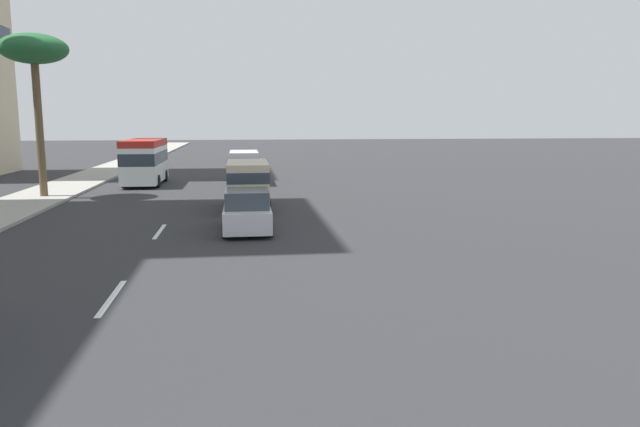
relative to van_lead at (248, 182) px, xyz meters
The scene contains 9 objects.
ground_plane 5.68m from the van_lead, 41.24° to the left, with size 198.00×198.00×0.00m, color #2D2D30.
sidewalk_right 12.64m from the van_lead, 70.75° to the left, with size 162.00×3.84×0.15m, color #9E9B93.
lane_stripe_mid 15.36m from the van_lead, 166.26° to the left, with size 3.20×0.16×0.01m, color silver.
lane_stripe_far 6.90m from the van_lead, 147.48° to the left, with size 3.20×0.16×0.01m, color silver.
van_lead is the anchor object (origin of this frame).
van_second 12.53m from the van_lead, ahead, with size 5.11×2.08×2.26m.
car_third 6.15m from the van_lead, behind, with size 4.10×1.94×1.71m.
minibus_fifth 14.33m from the van_lead, 28.95° to the left, with size 6.94×2.43×3.11m.
palm_tree 14.51m from the van_lead, 63.96° to the left, with size 3.68×3.68×9.02m.
Camera 1 is at (-2.80, -3.36, 4.51)m, focal length 33.65 mm.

